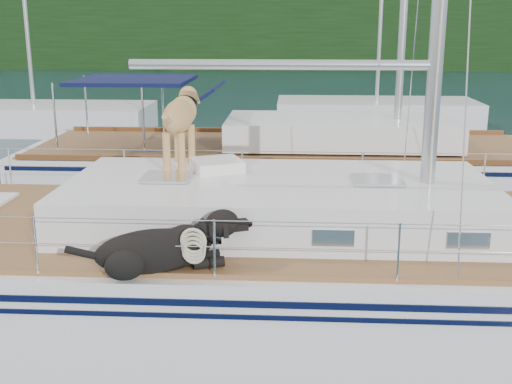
{
  "coord_description": "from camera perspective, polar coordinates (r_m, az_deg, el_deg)",
  "views": [
    {
      "loc": [
        0.96,
        -7.68,
        3.69
      ],
      "look_at": [
        0.5,
        0.2,
        1.6
      ],
      "focal_mm": 45.0,
      "sensor_mm": 36.0,
      "label": 1
    }
  ],
  "objects": [
    {
      "name": "ground",
      "position": [
        8.58,
        -3.47,
        -10.69
      ],
      "size": [
        120.0,
        120.0,
        0.0
      ],
      "primitive_type": "plane",
      "color": "black",
      "rests_on": "ground"
    },
    {
      "name": "tree_line",
      "position": [
        52.69,
        2.35,
        14.08
      ],
      "size": [
        90.0,
        3.0,
        6.0
      ],
      "primitive_type": "cube",
      "color": "black",
      "rests_on": "ground"
    },
    {
      "name": "shore_bank",
      "position": [
        53.98,
        2.35,
        11.55
      ],
      "size": [
        92.0,
        1.0,
        1.2
      ],
      "primitive_type": "cube",
      "color": "#595147",
      "rests_on": "ground"
    },
    {
      "name": "main_sailboat",
      "position": [
        8.29,
        -2.98,
        -6.45
      ],
      "size": [
        12.0,
        4.06,
        14.01
      ],
      "color": "white",
      "rests_on": "ground"
    },
    {
      "name": "neighbor_sailboat",
      "position": [
        13.95,
        2.89,
        2.13
      ],
      "size": [
        11.0,
        3.5,
        13.3
      ],
      "color": "white",
      "rests_on": "ground"
    },
    {
      "name": "bg_boat_west",
      "position": [
        23.68,
        -19.05,
        6.16
      ],
      "size": [
        8.0,
        3.0,
        11.65
      ],
      "color": "white",
      "rests_on": "ground"
    },
    {
      "name": "bg_boat_center",
      "position": [
        24.1,
        10.62,
        6.86
      ],
      "size": [
        7.2,
        3.0,
        11.65
      ],
      "color": "white",
      "rests_on": "ground"
    }
  ]
}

